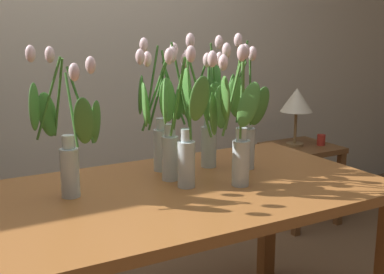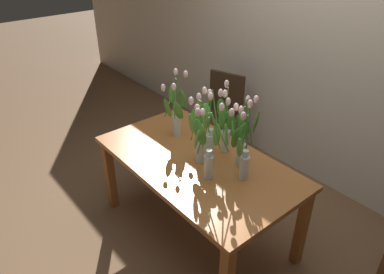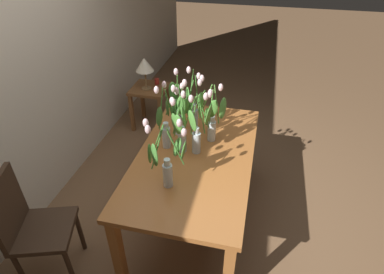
% 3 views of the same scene
% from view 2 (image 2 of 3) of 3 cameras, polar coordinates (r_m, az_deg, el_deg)
% --- Properties ---
extents(ground_plane, '(18.00, 18.00, 0.00)m').
position_cam_2_polar(ground_plane, '(3.23, 0.74, -14.47)').
color(ground_plane, brown).
extents(room_wall_rear, '(9.00, 0.10, 2.70)m').
position_cam_2_polar(room_wall_rear, '(3.54, 19.81, 13.59)').
color(room_wall_rear, beige).
rests_on(room_wall_rear, ground).
extents(dining_table, '(1.60, 0.90, 0.74)m').
position_cam_2_polar(dining_table, '(2.80, 0.83, -5.09)').
color(dining_table, '#A3602D').
rests_on(dining_table, ground).
extents(tulip_vase_0, '(0.24, 0.11, 0.58)m').
position_cam_2_polar(tulip_vase_0, '(2.71, 2.85, 1.10)').
color(tulip_vase_0, silver).
rests_on(tulip_vase_0, dining_table).
extents(tulip_vase_1, '(0.25, 0.24, 0.54)m').
position_cam_2_polar(tulip_vase_1, '(2.61, 1.12, 0.36)').
color(tulip_vase_1, silver).
rests_on(tulip_vase_1, dining_table).
extents(tulip_vase_2, '(0.21, 0.18, 0.58)m').
position_cam_2_polar(tulip_vase_2, '(2.49, 8.05, -2.44)').
color(tulip_vase_2, silver).
rests_on(tulip_vase_2, dining_table).
extents(tulip_vase_3, '(0.26, 0.27, 0.55)m').
position_cam_2_polar(tulip_vase_3, '(2.96, -2.56, 4.06)').
color(tulip_vase_3, silver).
rests_on(tulip_vase_3, dining_table).
extents(tulip_vase_4, '(0.22, 0.26, 0.55)m').
position_cam_2_polar(tulip_vase_4, '(2.45, 2.79, -1.81)').
color(tulip_vase_4, silver).
rests_on(tulip_vase_4, dining_table).
extents(tulip_vase_5, '(0.23, 0.23, 0.57)m').
position_cam_2_polar(tulip_vase_5, '(2.62, 7.95, -0.43)').
color(tulip_vase_5, silver).
rests_on(tulip_vase_5, dining_table).
extents(tulip_vase_6, '(0.24, 0.17, 0.57)m').
position_cam_2_polar(tulip_vase_6, '(2.75, 5.37, 1.41)').
color(tulip_vase_6, silver).
rests_on(tulip_vase_6, dining_table).
extents(dining_chair, '(0.51, 0.51, 0.93)m').
position_cam_2_polar(dining_chair, '(3.95, 4.68, 4.07)').
color(dining_chair, '#382619').
rests_on(dining_chair, ground).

